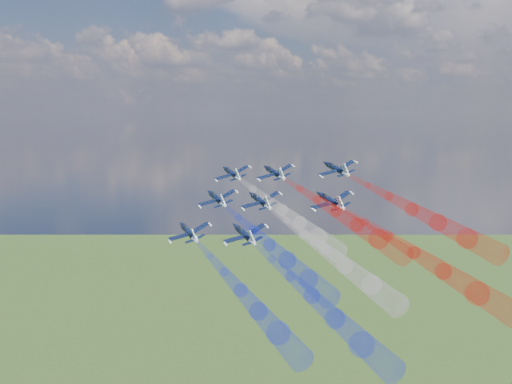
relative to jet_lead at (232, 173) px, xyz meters
The scene contains 16 objects.
jet_lead is the anchor object (origin of this frame).
trail_lead 28.67m from the jet_lead, 28.42° to the right, with size 4.05×46.61×4.05m, color white, non-canonical shape.
jet_inner_left 14.62m from the jet_lead, 65.03° to the right, with size 9.73×12.16×3.24m, color black, non-canonical shape.
trail_inner_left 41.40m from the jet_lead, 40.32° to the right, with size 4.05×46.61×4.05m, color #1B2DEB, non-canonical shape.
jet_inner_right 12.45m from the jet_lead, ahead, with size 9.73×12.16×3.24m, color black, non-canonical shape.
trail_inner_right 39.42m from the jet_lead, 18.41° to the right, with size 4.05×46.61×4.05m, color red, non-canonical shape.
jet_outer_left 28.76m from the jet_lead, 70.63° to the right, with size 9.73×12.16×3.24m, color black, non-canonical shape.
trail_outer_left 53.69m from the jet_lead, 49.01° to the right, with size 4.05×46.61×4.05m, color #1B2DEB, non-canonical shape.
jet_center_third 20.41m from the jet_lead, 32.22° to the right, with size 9.73×12.16×3.24m, color black, non-canonical shape.
trail_center_third 49.05m from the jet_lead, 29.99° to the right, with size 4.05×46.61×4.05m, color white, non-canonical shape.
jet_outer_right 27.62m from the jet_lead, 10.93° to the left, with size 9.73×12.16×3.24m, color black, non-canonical shape.
trail_outer_right 52.52m from the jet_lead, ahead, with size 4.05×46.61×4.05m, color red, non-canonical shape.
jet_rear_left 32.98m from the jet_lead, 45.98° to the right, with size 9.73×12.16×3.24m, color black, non-canonical shape.
trail_rear_left 60.90m from the jet_lead, 37.71° to the right, with size 4.05×46.61×4.05m, color #1B2DEB, non-canonical shape.
jet_rear_right 34.47m from the jet_lead, 13.35° to the right, with size 9.73×12.16×3.24m, color black, non-canonical shape.
trail_rear_right 62.54m from the jet_lead, 20.13° to the right, with size 4.05×46.61×4.05m, color red, non-canonical shape.
Camera 1 is at (67.55, -141.22, 184.83)m, focal length 45.30 mm.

